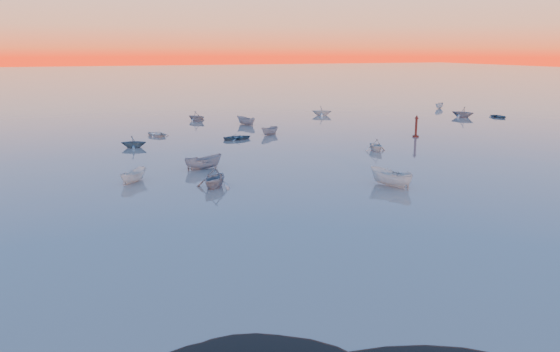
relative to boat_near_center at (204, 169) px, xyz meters
name	(u,v)px	position (x,y,z in m)	size (l,w,h in m)	color
ground	(139,110)	(0.52, 60.49, 0.00)	(600.00, 600.00, 0.00)	slate
moored_fleet	(184,147)	(0.52, 13.49, 0.00)	(124.00, 58.00, 1.20)	white
boat_near_center	(204,169)	(0.00, 0.00, 0.00)	(4.16, 1.76, 1.44)	gray
boat_near_right	(376,151)	(22.60, 2.53, 0.00)	(3.40, 1.53, 1.19)	white
channel_marker	(416,128)	(33.68, 10.05, 1.29)	(0.92, 0.92, 3.27)	#43140E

